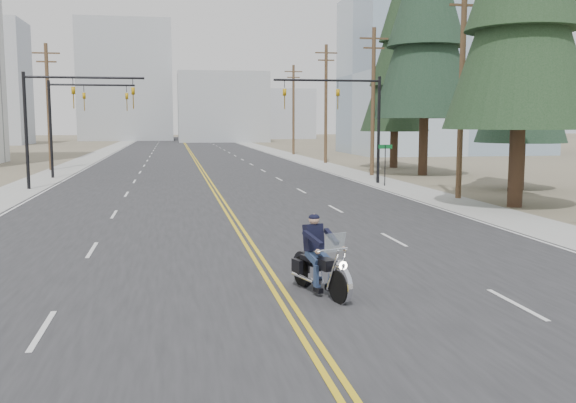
# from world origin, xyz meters

# --- Properties ---
(ground_plane) EXTENTS (400.00, 400.00, 0.00)m
(ground_plane) POSITION_xyz_m (0.00, 0.00, 0.00)
(ground_plane) COLOR #776D56
(ground_plane) RESTS_ON ground
(road) EXTENTS (20.00, 200.00, 0.01)m
(road) POSITION_xyz_m (0.00, 70.00, 0.01)
(road) COLOR #303033
(road) RESTS_ON ground
(sidewalk_left) EXTENTS (3.00, 200.00, 0.01)m
(sidewalk_left) POSITION_xyz_m (-11.50, 70.00, 0.01)
(sidewalk_left) COLOR #A5A5A0
(sidewalk_left) RESTS_ON ground
(sidewalk_right) EXTENTS (3.00, 200.00, 0.01)m
(sidewalk_right) POSITION_xyz_m (11.50, 70.00, 0.01)
(sidewalk_right) COLOR #A5A5A0
(sidewalk_right) RESTS_ON ground
(traffic_mast_left) EXTENTS (7.10, 0.26, 7.00)m
(traffic_mast_left) POSITION_xyz_m (-8.98, 32.00, 4.94)
(traffic_mast_left) COLOR black
(traffic_mast_left) RESTS_ON ground
(traffic_mast_right) EXTENTS (7.10, 0.26, 7.00)m
(traffic_mast_right) POSITION_xyz_m (8.98, 32.00, 4.94)
(traffic_mast_right) COLOR black
(traffic_mast_right) RESTS_ON ground
(traffic_mast_far) EXTENTS (6.10, 0.26, 7.00)m
(traffic_mast_far) POSITION_xyz_m (-9.31, 40.00, 4.87)
(traffic_mast_far) COLOR black
(traffic_mast_far) RESTS_ON ground
(street_sign) EXTENTS (0.90, 0.06, 2.62)m
(street_sign) POSITION_xyz_m (10.80, 30.00, 1.80)
(street_sign) COLOR black
(street_sign) RESTS_ON ground
(utility_pole_b) EXTENTS (2.20, 0.30, 11.50)m
(utility_pole_b) POSITION_xyz_m (12.50, 23.00, 5.98)
(utility_pole_b) COLOR brown
(utility_pole_b) RESTS_ON ground
(utility_pole_c) EXTENTS (2.20, 0.30, 11.00)m
(utility_pole_c) POSITION_xyz_m (12.50, 38.00, 5.73)
(utility_pole_c) COLOR brown
(utility_pole_c) RESTS_ON ground
(utility_pole_d) EXTENTS (2.20, 0.30, 11.50)m
(utility_pole_d) POSITION_xyz_m (12.50, 53.00, 5.98)
(utility_pole_d) COLOR brown
(utility_pole_d) RESTS_ON ground
(utility_pole_e) EXTENTS (2.20, 0.30, 11.00)m
(utility_pole_e) POSITION_xyz_m (12.50, 70.00, 5.73)
(utility_pole_e) COLOR brown
(utility_pole_e) RESTS_ON ground
(utility_pole_left) EXTENTS (2.20, 0.30, 10.50)m
(utility_pole_left) POSITION_xyz_m (-12.50, 48.00, 5.48)
(utility_pole_left) COLOR brown
(utility_pole_left) RESTS_ON ground
(glass_building) EXTENTS (24.00, 16.00, 20.00)m
(glass_building) POSITION_xyz_m (32.00, 70.00, 10.00)
(glass_building) COLOR #9EB5CC
(glass_building) RESTS_ON ground
(haze_bldg_b) EXTENTS (18.00, 14.00, 14.00)m
(haze_bldg_b) POSITION_xyz_m (8.00, 125.00, 7.00)
(haze_bldg_b) COLOR #ADB2B7
(haze_bldg_b) RESTS_ON ground
(haze_bldg_c) EXTENTS (16.00, 12.00, 18.00)m
(haze_bldg_c) POSITION_xyz_m (40.00, 110.00, 9.00)
(haze_bldg_c) COLOR #B7BCC6
(haze_bldg_c) RESTS_ON ground
(haze_bldg_d) EXTENTS (20.00, 15.00, 26.00)m
(haze_bldg_d) POSITION_xyz_m (-12.00, 140.00, 13.00)
(haze_bldg_d) COLOR #ADB2B7
(haze_bldg_d) RESTS_ON ground
(haze_bldg_e) EXTENTS (14.00, 14.00, 12.00)m
(haze_bldg_e) POSITION_xyz_m (25.00, 150.00, 6.00)
(haze_bldg_e) COLOR #B7BCC6
(haze_bldg_e) RESTS_ON ground
(motorcyclist) EXTENTS (1.69, 2.60, 1.88)m
(motorcyclist) POSITION_xyz_m (0.93, 5.65, 0.94)
(motorcyclist) COLOR black
(motorcyclist) RESTS_ON ground
(conifer_mid) EXTENTS (5.32, 5.32, 14.18)m
(conifer_mid) POSITION_xyz_m (17.98, 26.54, 8.14)
(conifer_mid) COLOR #382619
(conifer_mid) RESTS_ON ground
(conifer_tall) EXTENTS (7.80, 7.80, 21.65)m
(conifer_tall) POSITION_xyz_m (16.45, 37.69, 12.44)
(conifer_tall) COLOR #382619
(conifer_tall) RESTS_ON ground
(conifer_far) EXTENTS (6.04, 6.04, 16.19)m
(conifer_far) POSITION_xyz_m (17.04, 45.90, 9.29)
(conifer_far) COLOR #382619
(conifer_far) RESTS_ON ground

